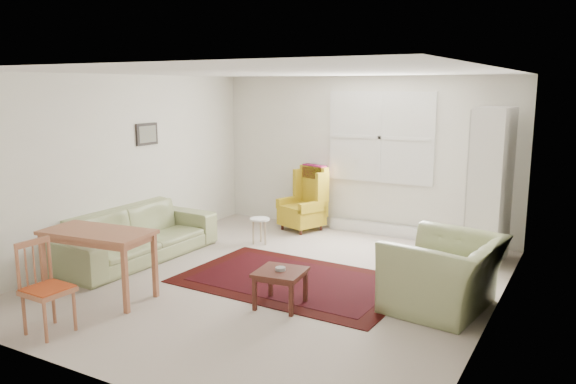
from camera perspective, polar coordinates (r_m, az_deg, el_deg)
The scene contains 10 objects.
room at distance 6.82m, azimuth -0.22°, elevation 1.57°, with size 5.04×5.54×2.51m.
rug at distance 6.93m, azimuth 0.57°, elevation -8.92°, with size 2.72×1.75×0.03m, color black, non-canonical shape.
sofa at distance 7.93m, azimuth -15.15°, elevation -3.25°, with size 2.37×0.93×0.96m, color #929C68.
armchair at distance 6.20m, azimuth 15.62°, elevation -7.29°, with size 1.20×1.05×0.93m, color #929C68.
wingback_chair at distance 9.19m, azimuth 1.41°, elevation -0.64°, with size 0.61×0.65×1.07m, color gold, non-canonical shape.
coffee_table at distance 6.11m, azimuth -0.77°, elevation -9.75°, with size 0.50×0.50×0.41m, color #481E16, non-canonical shape.
stool at distance 8.47m, azimuth -2.88°, elevation -3.96°, with size 0.30×0.30×0.40m, color white, non-canonical shape.
cabinet at distance 7.95m, azimuth 19.93°, elevation 0.63°, with size 0.44×0.83×2.07m, color silver, non-canonical shape.
desk at distance 6.64m, azimuth -18.63°, elevation -6.96°, with size 1.22×0.61×0.77m, color #A56342, non-canonical shape.
desk_chair at distance 5.87m, azimuth -23.24°, elevation -8.96°, with size 0.39×0.39×0.90m, color #A56342, non-canonical shape.
Camera 1 is at (3.34, -5.65, 2.34)m, focal length 35.00 mm.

